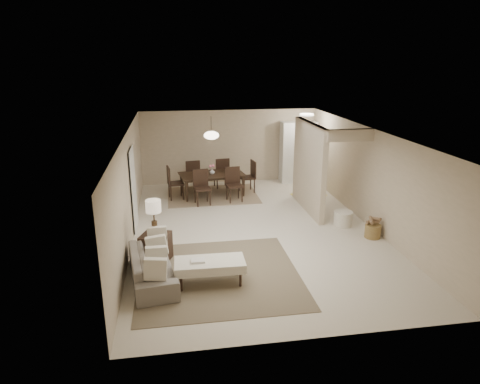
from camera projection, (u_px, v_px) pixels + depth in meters
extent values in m
plane|color=beige|center=(254.00, 229.00, 10.88)|extent=(9.00, 9.00, 0.00)
plane|color=white|center=(255.00, 132.00, 10.13)|extent=(9.00, 9.00, 0.00)
plane|color=tan|center=(229.00, 147.00, 14.74)|extent=(6.00, 0.00, 6.00)
plane|color=tan|center=(129.00, 188.00, 10.05)|extent=(0.00, 9.00, 9.00)
plane|color=tan|center=(369.00, 177.00, 10.96)|extent=(0.00, 9.00, 9.00)
cube|color=tan|center=(309.00, 167.00, 11.96)|extent=(0.15, 2.50, 2.50)
cube|color=black|center=(133.00, 190.00, 10.69)|extent=(0.04, 0.90, 2.04)
cube|color=silver|center=(298.00, 152.00, 14.83)|extent=(1.20, 0.55, 2.10)
cylinder|color=white|center=(307.00, 115.00, 13.51)|extent=(0.44, 0.44, 0.05)
cube|color=brown|center=(219.00, 275.00, 8.60)|extent=(3.20, 3.20, 0.01)
imported|color=slate|center=(152.00, 267.00, 8.32)|extent=(2.07, 1.04, 0.58)
cube|color=beige|center=(210.00, 265.00, 8.18)|extent=(1.35, 0.64, 0.18)
cylinder|color=black|center=(181.00, 284.00, 7.95)|extent=(0.05, 0.05, 0.30)
cylinder|color=black|center=(240.00, 279.00, 8.12)|extent=(0.05, 0.05, 0.30)
cylinder|color=black|center=(181.00, 273.00, 8.37)|extent=(0.05, 0.05, 0.30)
cylinder|color=black|center=(237.00, 269.00, 8.54)|extent=(0.05, 0.05, 0.30)
cube|color=black|center=(156.00, 248.00, 9.12)|extent=(0.72, 0.72, 0.62)
cylinder|color=#402E1B|center=(155.00, 228.00, 8.98)|extent=(0.12, 0.12, 0.30)
cylinder|color=#402E1B|center=(154.00, 215.00, 8.90)|extent=(0.03, 0.03, 0.26)
cylinder|color=beige|center=(153.00, 206.00, 8.84)|extent=(0.32, 0.32, 0.26)
cylinder|color=beige|center=(343.00, 219.00, 11.09)|extent=(0.49, 0.49, 0.38)
cylinder|color=brown|center=(373.00, 231.00, 10.35)|extent=(0.47, 0.47, 0.33)
cube|color=#79634B|center=(213.00, 195.00, 13.58)|extent=(2.80, 2.10, 0.01)
imported|color=black|center=(212.00, 185.00, 13.48)|extent=(2.13, 1.39, 0.70)
imported|color=silver|center=(212.00, 171.00, 13.35)|extent=(0.20, 0.20, 0.17)
cube|color=yellow|center=(308.00, 195.00, 13.62)|extent=(1.12, 0.83, 0.01)
cylinder|color=#402E1B|center=(211.00, 125.00, 12.91)|extent=(0.02, 0.02, 0.50)
ellipsoid|color=#FFEAC6|center=(211.00, 135.00, 13.01)|extent=(0.46, 0.46, 0.25)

